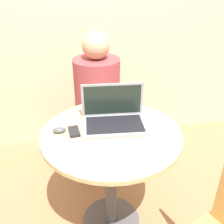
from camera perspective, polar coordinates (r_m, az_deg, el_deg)
ground_plane at (r=1.98m, az=-0.14°, el=-22.57°), size 12.00×12.00×0.00m
back_wall at (r=2.37m, az=-5.88°, el=22.57°), size 7.00×0.05×2.60m
round_table at (r=1.58m, az=-0.16°, el=-9.54°), size 0.80×0.80×0.74m
laptop at (r=1.53m, az=0.43°, el=-1.15°), size 0.39×0.28×0.22m
cell_phone at (r=1.49m, az=-8.28°, el=-4.21°), size 0.07×0.11×0.02m
computer_mouse at (r=1.50m, az=-11.44°, el=-3.90°), size 0.07×0.04×0.03m
person_seated at (r=2.19m, az=-3.15°, el=-0.34°), size 0.38×0.56×1.17m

